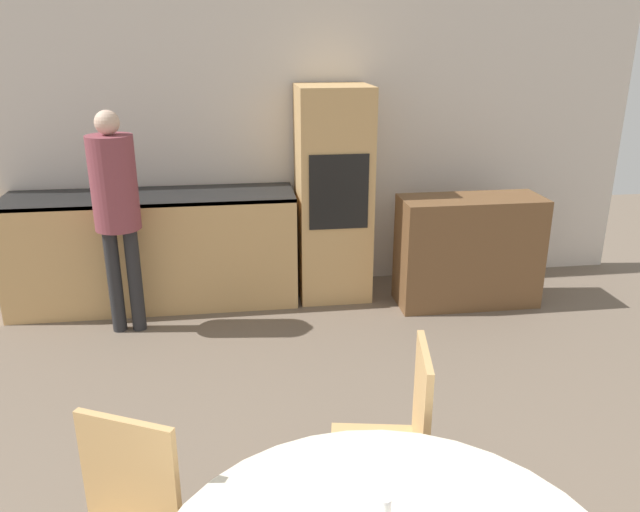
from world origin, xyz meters
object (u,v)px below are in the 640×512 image
Objects in this scene: person_standing at (116,199)px; oven_unit at (333,194)px; chair_far_right at (399,437)px; sideboard at (468,251)px.

oven_unit is at bearing 17.06° from person_standing.
oven_unit is 2.85m from chair_far_right.
chair_far_right is (-1.24, -2.46, 0.06)m from sideboard.
sideboard is 1.24× the size of chair_far_right.
sideboard is 2.81m from person_standing.
oven_unit is 1.89× the size of chair_far_right.
oven_unit is 1.75m from person_standing.
oven_unit reaches higher than sideboard.
person_standing is (-1.50, 2.31, 0.52)m from chair_far_right.
person_standing is at bearing -136.28° from chair_far_right.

